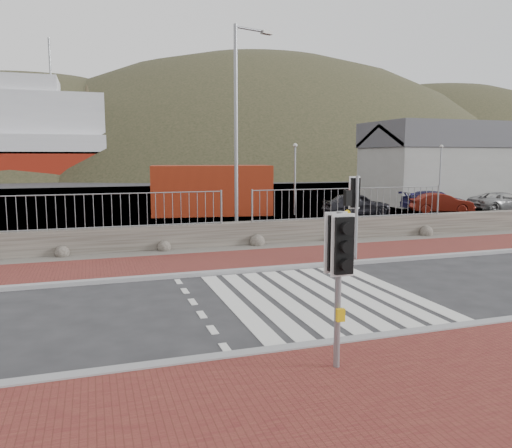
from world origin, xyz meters
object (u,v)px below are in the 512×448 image
object	(u,v)px
traffic_signal_near	(339,257)
car_b	(441,203)
car_c	(435,201)
car_d	(503,202)
traffic_signal_far	(356,200)
streetlight	(239,122)
car_a	(356,204)
shipping_container	(211,190)

from	to	relation	value
traffic_signal_near	car_b	size ratio (longest dim) A/B	0.70
car_c	car_d	size ratio (longest dim) A/B	1.01
traffic_signal_far	streetlight	bearing A→B (deg)	-68.58
car_a	car_b	bearing A→B (deg)	-91.20
car_c	car_d	bearing A→B (deg)	-107.49
car_a	car_d	size ratio (longest dim) A/B	0.91
car_b	car_c	size ratio (longest dim) A/B	0.84
streetlight	car_d	xyz separation A→B (m)	(18.65, 5.55, -4.09)
traffic_signal_near	car_a	world-z (taller)	traffic_signal_near
traffic_signal_near	car_d	distance (m)	27.17
traffic_signal_far	car_d	world-z (taller)	traffic_signal_far
streetlight	car_b	distance (m)	16.05
traffic_signal_near	streetlight	distance (m)	12.58
car_a	car_c	world-z (taller)	car_a
car_b	car_d	bearing A→B (deg)	-77.46
traffic_signal_far	car_a	world-z (taller)	traffic_signal_far
streetlight	car_d	world-z (taller)	streetlight
car_a	car_c	size ratio (longest dim) A/B	0.90
streetlight	shipping_container	xyz separation A→B (m)	(1.14, 9.72, -3.25)
car_a	streetlight	bearing A→B (deg)	129.82
car_a	car_c	distance (m)	6.01
car_c	car_a	bearing A→B (deg)	102.71
traffic_signal_near	car_d	world-z (taller)	traffic_signal_near
traffic_signal_near	car_c	bearing A→B (deg)	51.71
car_b	traffic_signal_near	bearing A→B (deg)	155.77
car_a	car_b	size ratio (longest dim) A/B	1.07
car_b	streetlight	bearing A→B (deg)	130.40
car_a	car_d	bearing A→B (deg)	-91.29
traffic_signal_far	car_d	size ratio (longest dim) A/B	0.65
car_d	streetlight	bearing A→B (deg)	109.04
car_b	car_d	distance (m)	4.33
shipping_container	car_a	size ratio (longest dim) A/B	1.77
shipping_container	car_d	bearing A→B (deg)	-4.47
car_b	car_d	size ratio (longest dim) A/B	0.86
streetlight	car_d	distance (m)	19.89
shipping_container	car_b	bearing A→B (deg)	-7.00
traffic_signal_far	car_a	distance (m)	13.05
traffic_signal_far	car_a	xyz separation A→B (m)	(6.46, 11.26, -1.35)
streetlight	shipping_container	world-z (taller)	streetlight
traffic_signal_far	car_b	bearing A→B (deg)	-143.27
shipping_container	car_b	world-z (taller)	shipping_container
traffic_signal_far	shipping_container	xyz separation A→B (m)	(-1.30, 14.54, -0.58)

